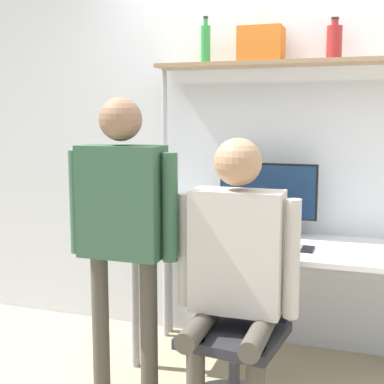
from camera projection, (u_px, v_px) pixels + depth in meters
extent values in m
cube|color=silver|center=(301.00, 141.00, 3.39)|extent=(8.00, 0.06, 2.70)
cube|color=white|center=(290.00, 247.00, 3.13)|extent=(1.86, 0.68, 0.03)
cylinder|color=#A5A5AA|center=(135.00, 308.00, 3.20)|extent=(0.05, 0.05, 0.73)
cylinder|color=#A5A5AA|center=(169.00, 281.00, 3.72)|extent=(0.05, 0.05, 0.73)
cube|color=#997A56|center=(299.00, 63.00, 3.16)|extent=(1.77, 0.26, 0.02)
cylinder|color=#B2B2B7|center=(165.00, 205.00, 3.57)|extent=(0.04, 0.04, 1.83)
cylinder|color=black|center=(267.00, 235.00, 3.35)|extent=(0.18, 0.18, 0.01)
cylinder|color=black|center=(267.00, 225.00, 3.34)|extent=(0.06, 0.06, 0.11)
cube|color=black|center=(268.00, 191.00, 3.32)|extent=(0.61, 0.01, 0.34)
cube|color=navy|center=(268.00, 191.00, 3.31)|extent=(0.58, 0.02, 0.32)
cube|color=#333338|center=(255.00, 246.00, 3.07)|extent=(0.35, 0.24, 0.01)
cube|color=black|center=(254.00, 246.00, 3.05)|extent=(0.30, 0.13, 0.00)
cube|color=#333338|center=(259.00, 222.00, 3.14)|extent=(0.35, 0.05, 0.24)
cube|color=navy|center=(258.00, 223.00, 3.13)|extent=(0.31, 0.04, 0.21)
cube|color=black|center=(308.00, 249.00, 3.00)|extent=(0.07, 0.15, 0.01)
cube|color=black|center=(308.00, 248.00, 3.00)|extent=(0.06, 0.13, 0.00)
cylinder|color=#4C4C51|center=(234.00, 373.00, 2.66)|extent=(0.06, 0.06, 0.35)
cube|color=#26262B|center=(234.00, 335.00, 2.63)|extent=(0.51, 0.51, 0.05)
cube|color=#26262B|center=(249.00, 275.00, 2.78)|extent=(0.42, 0.09, 0.45)
cylinder|color=#4C473D|center=(198.00, 328.00, 2.54)|extent=(0.10, 0.38, 0.10)
cylinder|color=#4C473D|center=(258.00, 336.00, 2.44)|extent=(0.10, 0.38, 0.10)
cube|color=beige|center=(237.00, 251.00, 2.60)|extent=(0.45, 0.20, 0.60)
cylinder|color=beige|center=(185.00, 250.00, 2.69)|extent=(0.08, 0.08, 0.57)
cylinder|color=beige|center=(292.00, 259.00, 2.52)|extent=(0.08, 0.08, 0.57)
sphere|color=tan|center=(238.00, 162.00, 2.54)|extent=(0.23, 0.23, 0.23)
cylinder|color=#4C473D|center=(101.00, 327.00, 2.82)|extent=(0.09, 0.09, 0.80)
cylinder|color=#4C473D|center=(149.00, 334.00, 2.73)|extent=(0.09, 0.09, 0.80)
cube|color=#33593F|center=(122.00, 202.00, 2.68)|extent=(0.43, 0.20, 0.56)
cylinder|color=#33593F|center=(77.00, 202.00, 2.77)|extent=(0.08, 0.08, 0.54)
cylinder|color=#33593F|center=(170.00, 208.00, 2.60)|extent=(0.08, 0.08, 0.54)
sphere|color=#8C664C|center=(120.00, 119.00, 2.62)|extent=(0.22, 0.22, 0.22)
cylinder|color=#2D8C3F|center=(206.00, 45.00, 3.33)|extent=(0.06, 0.06, 0.23)
cylinder|color=#2D8C3F|center=(206.00, 22.00, 3.31)|extent=(0.03, 0.03, 0.04)
cylinder|color=black|center=(206.00, 18.00, 3.31)|extent=(0.03, 0.03, 0.01)
cylinder|color=maroon|center=(334.00, 43.00, 3.09)|extent=(0.09, 0.09, 0.19)
cylinder|color=maroon|center=(335.00, 23.00, 3.07)|extent=(0.04, 0.04, 0.04)
cylinder|color=black|center=(335.00, 18.00, 3.07)|extent=(0.04, 0.04, 0.01)
cube|color=#D1661E|center=(261.00, 45.00, 3.22)|extent=(0.26, 0.19, 0.21)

